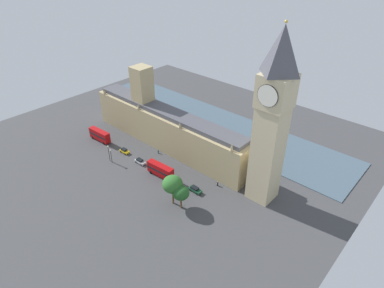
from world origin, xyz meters
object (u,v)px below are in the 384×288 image
(car_silver_far_end, at_px, (140,161))
(street_lamp_slot_10, at_px, (108,150))
(car_yellow_cab_near_tower, at_px, (124,151))
(pedestrian_under_trees, at_px, (217,184))
(clock_tower, at_px, (272,118))
(car_dark_green_by_river_gate, at_px, (195,189))
(plane_tree_leading, at_px, (173,184))
(plane_tree_corner, at_px, (181,193))
(parliament_building, at_px, (165,126))
(double_decker_bus_kerbside, at_px, (160,170))
(double_decker_bus_trailing, at_px, (100,135))
(street_lamp_opposite_hall, at_px, (111,153))
(pedestrian_midblock, at_px, (158,151))

(car_silver_far_end, relative_size, street_lamp_slot_10, 0.68)
(car_yellow_cab_near_tower, relative_size, pedestrian_under_trees, 2.52)
(clock_tower, xyz_separation_m, car_dark_green_by_river_gate, (12.79, -17.35, -27.42))
(car_yellow_cab_near_tower, distance_m, plane_tree_leading, 35.94)
(car_silver_far_end, height_order, pedestrian_under_trees, car_silver_far_end)
(plane_tree_corner, relative_size, plane_tree_leading, 0.79)
(parliament_building, bearing_deg, car_silver_far_end, 8.36)
(plane_tree_leading, bearing_deg, double_decker_bus_kerbside, -118.14)
(double_decker_bus_kerbside, bearing_deg, pedestrian_under_trees, -66.98)
(double_decker_bus_kerbside, bearing_deg, car_dark_green_by_river_gate, -86.90)
(double_decker_bus_trailing, distance_m, car_silver_far_end, 24.83)
(street_lamp_opposite_hall, bearing_deg, parliament_building, 165.12)
(pedestrian_midblock, distance_m, street_lamp_opposite_hall, 18.12)
(double_decker_bus_kerbside, distance_m, street_lamp_opposite_hall, 20.64)
(parliament_building, xyz_separation_m, clock_tower, (1.32, 45.56, 19.77))
(pedestrian_under_trees, bearing_deg, pedestrian_midblock, 26.84)
(double_decker_bus_trailing, distance_m, pedestrian_midblock, 26.53)
(parliament_building, relative_size, car_silver_far_end, 16.41)
(clock_tower, relative_size, car_yellow_cab_near_tower, 13.25)
(double_decker_bus_trailing, xyz_separation_m, car_silver_far_end, (-0.29, 24.77, -1.75))
(double_decker_bus_trailing, relative_size, pedestrian_midblock, 6.44)
(pedestrian_under_trees, bearing_deg, street_lamp_opposite_hall, 49.79)
(car_yellow_cab_near_tower, bearing_deg, plane_tree_leading, 74.97)
(plane_tree_leading, xyz_separation_m, street_lamp_opposite_hall, (-0.59, -32.67, -3.50))
(double_decker_bus_kerbside, xyz_separation_m, street_lamp_slot_10, (6.28, -21.06, 2.00))
(parliament_building, relative_size, car_yellow_cab_near_tower, 18.10)
(car_silver_far_end, xyz_separation_m, street_lamp_opposite_hall, (6.66, -8.23, 3.14))
(street_lamp_opposite_hall, distance_m, street_lamp_slot_10, 1.62)
(double_decker_bus_trailing, bearing_deg, street_lamp_slot_10, 64.01)
(car_dark_green_by_river_gate, bearing_deg, pedestrian_under_trees, 155.07)
(street_lamp_opposite_hall, bearing_deg, pedestrian_midblock, 152.72)
(clock_tower, height_order, double_decker_bus_kerbside, clock_tower)
(parliament_building, bearing_deg, street_lamp_opposite_hall, -14.88)
(car_yellow_cab_near_tower, height_order, car_dark_green_by_river_gate, same)
(parliament_building, bearing_deg, double_decker_bus_trailing, -54.66)
(clock_tower, relative_size, double_decker_bus_kerbside, 5.14)
(double_decker_bus_trailing, relative_size, double_decker_bus_kerbside, 1.00)
(car_dark_green_by_river_gate, relative_size, plane_tree_leading, 0.46)
(clock_tower, relative_size, street_lamp_opposite_hall, 9.61)
(clock_tower, distance_m, car_dark_green_by_river_gate, 34.88)
(car_silver_far_end, bearing_deg, pedestrian_under_trees, 106.63)
(car_yellow_cab_near_tower, distance_m, car_silver_far_end, 10.02)
(parliament_building, relative_size, plane_tree_leading, 7.28)
(plane_tree_leading, height_order, street_lamp_slot_10, plane_tree_leading)
(car_dark_green_by_river_gate, height_order, street_lamp_slot_10, street_lamp_slot_10)
(double_decker_bus_trailing, relative_size, plane_tree_leading, 1.03)
(parliament_building, distance_m, car_dark_green_by_river_gate, 32.46)
(street_lamp_slot_10, bearing_deg, double_decker_bus_trailing, -112.53)
(car_silver_far_end, xyz_separation_m, pedestrian_midblock, (-9.17, -0.06, -0.15))
(car_dark_green_by_river_gate, distance_m, pedestrian_under_trees, 8.20)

